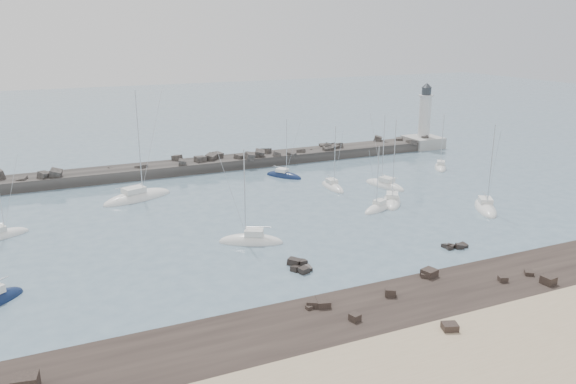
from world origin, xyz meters
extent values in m
plane|color=slate|center=(0.00, 0.00, 0.00)|extent=(400.00, 400.00, 0.00)
cube|color=tan|center=(0.00, -32.00, 0.00)|extent=(140.00, 14.00, 1.00)
cube|color=black|center=(0.00, -22.00, 0.00)|extent=(140.00, 12.00, 0.70)
cube|color=black|center=(12.20, -21.10, 0.62)|extent=(1.03, 0.97, 0.53)
cube|color=black|center=(-7.75, -17.89, 0.64)|extent=(1.72, 1.67, 0.58)
cube|color=black|center=(-6.94, -18.17, 0.66)|extent=(1.58, 1.82, 0.61)
cube|color=black|center=(-5.68, -21.80, 0.66)|extent=(1.01, 1.04, 0.63)
cube|color=black|center=(0.74, -26.73, 0.72)|extent=(1.57, 1.44, 0.75)
cube|color=black|center=(15.96, -23.42, 0.76)|extent=(1.31, 1.37, 0.83)
cube|color=black|center=(15.96, -20.94, 0.55)|extent=(1.33, 1.37, 0.40)
cube|color=black|center=(5.58, -17.02, 0.56)|extent=(1.10, 1.10, 0.42)
cube|color=black|center=(16.52, -22.92, 0.66)|extent=(1.24, 1.20, 0.61)
cube|color=black|center=(-8.45, -18.27, 0.51)|extent=(0.58, 0.60, 0.32)
cube|color=black|center=(-32.22, -20.75, 0.93)|extent=(1.97, 1.70, 1.16)
cube|color=black|center=(6.11, -17.03, 0.73)|extent=(1.74, 1.67, 0.77)
cube|color=black|center=(-0.11, -19.09, 0.73)|extent=(1.32, 1.27, 0.76)
cube|color=black|center=(-4.25, -7.79, 0.12)|extent=(1.01, 1.01, 0.67)
cube|color=black|center=(-5.15, -10.28, 0.17)|extent=(1.21, 1.19, 0.97)
cube|color=black|center=(-5.70, -9.33, 0.18)|extent=(1.30, 1.30, 0.85)
cube|color=black|center=(-5.07, -7.65, 0.04)|extent=(2.01, 1.88, 1.35)
cube|color=black|center=(-4.57, -9.80, -0.06)|extent=(1.24, 1.11, 1.30)
cube|color=black|center=(-4.29, -8.16, 0.09)|extent=(0.98, 0.94, 0.87)
cube|color=black|center=(13.42, -11.38, 0.07)|extent=(0.82, 0.79, 0.73)
cube|color=black|center=(13.88, -11.07, 0.12)|extent=(1.19, 1.20, 0.62)
cube|color=black|center=(15.40, -11.38, -0.04)|extent=(1.25, 1.11, 1.10)
cube|color=black|center=(13.52, -10.75, 0.06)|extent=(1.03, 1.18, 1.04)
cube|color=black|center=(14.74, -11.62, 0.21)|extent=(1.18, 1.05, 0.79)
cube|color=#2F2C29|center=(-7.50, 38.00, 0.20)|extent=(115.00, 6.00, 3.20)
cube|color=#2F2C29|center=(-1.03, 37.61, 2.06)|extent=(2.54, 2.75, 2.07)
cube|color=#2F2C29|center=(19.66, 38.43, 1.53)|extent=(1.20, 1.01, 1.06)
cube|color=#2F2C29|center=(24.84, 37.36, 2.08)|extent=(1.61, 1.70, 1.29)
cube|color=#2F2C29|center=(-29.42, 36.35, 2.16)|extent=(2.31, 2.18, 1.72)
cube|color=#2F2C29|center=(-6.78, 35.88, 2.10)|extent=(1.70, 1.77, 1.69)
cube|color=#2F2C29|center=(8.14, 36.49, 2.37)|extent=(2.24, 2.35, 1.98)
cube|color=#2F2C29|center=(46.76, 37.20, 2.04)|extent=(2.11, 2.09, 2.18)
cube|color=#2F2C29|center=(25.30, 37.77, 1.90)|extent=(1.38, 1.40, 1.16)
cube|color=#2F2C29|center=(37.79, 38.28, 1.56)|extent=(1.46, 1.43, 1.00)
cube|color=#2F2C29|center=(7.24, 36.58, 1.86)|extent=(1.90, 1.61, 1.40)
cube|color=#2F2C29|center=(10.44, 38.95, 1.91)|extent=(2.41, 2.57, 1.97)
cube|color=#2F2C29|center=(14.30, 35.57, 1.73)|extent=(1.83, 2.05, 1.46)
cube|color=#2F2C29|center=(25.89, 37.57, 2.20)|extent=(1.51, 1.48, 1.33)
cube|color=#2F2C29|center=(36.91, 40.45, 2.21)|extent=(2.52, 2.49, 1.53)
cube|color=#2F2C29|center=(4.20, 36.79, 1.83)|extent=(2.44, 2.26, 1.70)
cube|color=#2F2C29|center=(24.48, 39.68, 1.94)|extent=(1.89, 1.86, 1.57)
cube|color=#2F2C29|center=(-32.65, 36.64, 1.60)|extent=(2.05, 1.99, 1.47)
cube|color=#2F2C29|center=(42.20, 35.70, 1.77)|extent=(1.89, 2.13, 1.72)
cube|color=#2F2C29|center=(0.56, 38.78, 2.12)|extent=(2.41, 2.32, 1.74)
cube|color=#2F2C29|center=(17.00, 36.90, 1.69)|extent=(2.14, 2.32, 1.76)
cube|color=#2F2C29|center=(5.76, 35.52, 2.24)|extent=(1.70, 1.92, 1.90)
cube|color=#2F2C29|center=(41.38, 39.01, 1.72)|extent=(2.27, 2.05, 1.69)
cube|color=#2F2C29|center=(23.42, 40.14, 1.65)|extent=(1.67, 1.86, 1.31)
cube|color=#2F2C29|center=(-18.51, 38.97, 1.53)|extent=(1.52, 1.51, 0.95)
cube|color=#2F2C29|center=(-27.61, 36.22, 2.27)|extent=(2.36, 2.26, 2.24)
cube|color=#2F2C29|center=(-3.18, 37.11, 2.21)|extent=(2.17, 1.99, 1.24)
cube|color=#2F2C29|center=(0.99, 39.53, 1.91)|extent=(1.59, 1.37, 1.14)
cube|color=#2F2C29|center=(11.37, 36.01, 1.84)|extent=(2.07, 1.94, 1.81)
cube|color=#2F2C29|center=(22.71, 36.84, 2.25)|extent=(1.63, 1.73, 1.66)
cube|color=#2F2C29|center=(22.32, 36.25, 1.99)|extent=(1.53, 1.38, 1.22)
cube|color=#2F2C29|center=(23.13, 36.77, 2.10)|extent=(2.53, 2.60, 1.65)
cube|color=#2F2C29|center=(-6.78, 39.89, 2.07)|extent=(2.06, 2.22, 1.58)
cube|color=#2F2C29|center=(46.15, 38.29, 1.68)|extent=(1.70, 1.88, 1.29)
cube|color=#2F2C29|center=(24.86, 39.01, 1.77)|extent=(1.74, 1.99, 1.95)
cube|color=#2F2C29|center=(-13.77, 37.02, 1.62)|extent=(2.41, 2.55, 1.64)
cube|color=#9F9E9A|center=(47.00, 38.00, 0.80)|extent=(7.00, 7.00, 3.00)
cylinder|color=silver|center=(47.00, 38.00, 6.80)|extent=(2.50, 2.50, 9.00)
cylinder|color=silver|center=(47.00, 38.00, 11.23)|extent=(3.20, 3.20, 0.25)
cylinder|color=#303439|center=(47.00, 38.00, 12.10)|extent=(2.00, 2.00, 1.60)
cone|color=#303439|center=(47.00, 38.00, 13.40)|extent=(2.20, 2.20, 1.00)
ellipsoid|color=white|center=(-35.16, 14.79, 0.05)|extent=(7.17, 4.53, 1.88)
ellipsoid|color=white|center=(-16.68, 24.29, 0.05)|extent=(11.80, 7.12, 2.66)
cube|color=white|center=(-17.21, 24.10, 1.58)|extent=(3.74, 3.21, 0.79)
cylinder|color=silver|center=(-15.83, 24.59, 8.80)|extent=(0.14, 0.14, 15.23)
cylinder|color=silver|center=(-17.96, 23.83, 2.31)|extent=(4.29, 1.64, 0.11)
ellipsoid|color=white|center=(-7.23, 0.25, 0.05)|extent=(8.14, 5.76, 2.20)
cube|color=white|center=(-6.88, 0.07, 1.37)|extent=(2.69, 2.42, 0.76)
cylinder|color=silver|center=(-7.79, 0.53, 6.31)|extent=(0.13, 0.13, 10.65)
cylinder|color=silver|center=(-6.38, -0.18, 2.07)|extent=(2.86, 1.53, 0.11)
ellipsoid|color=white|center=(13.41, 17.43, 0.05)|extent=(2.51, 7.10, 1.86)
cube|color=white|center=(13.43, 17.78, 1.15)|extent=(1.51, 2.03, 0.62)
cylinder|color=silver|center=(13.39, 16.87, 5.57)|extent=(0.11, 0.11, 9.45)
cylinder|color=silver|center=(13.46, 18.27, 1.73)|extent=(0.23, 2.80, 0.09)
ellipsoid|color=white|center=(17.88, 7.03, 0.05)|extent=(6.91, 8.42, 2.08)
cube|color=white|center=(17.64, 6.68, 1.25)|extent=(2.73, 2.90, 0.64)
cylinder|color=silver|center=(18.26, 7.58, 6.62)|extent=(0.11, 0.11, 11.37)
cylinder|color=silver|center=(17.31, 6.19, 1.85)|extent=(1.98, 2.83, 0.09)
ellipsoid|color=#101F45|center=(9.06, 27.29, 0.05)|extent=(5.73, 6.99, 1.83)
cube|color=white|center=(8.86, 27.58, 1.13)|extent=(2.27, 2.41, 0.60)
cylinder|color=silver|center=(9.37, 26.83, 5.55)|extent=(0.10, 0.10, 9.43)
cylinder|color=silver|center=(8.59, 27.98, 1.69)|extent=(1.65, 2.36, 0.09)
ellipsoid|color=white|center=(14.07, 4.89, 0.05)|extent=(6.61, 4.45, 1.76)
cube|color=white|center=(14.36, 5.03, 1.10)|extent=(2.15, 1.91, 0.60)
cylinder|color=silver|center=(13.61, 4.68, 5.10)|extent=(0.10, 0.10, 8.59)
cylinder|color=silver|center=(14.76, 5.21, 1.66)|extent=(2.35, 1.14, 0.09)
ellipsoid|color=white|center=(21.69, 14.72, 0.05)|extent=(4.51, 8.44, 2.12)
cube|color=white|center=(21.79, 14.33, 1.30)|extent=(2.16, 2.60, 0.69)
cylinder|color=silver|center=(21.52, 15.34, 6.40)|extent=(0.12, 0.12, 10.89)
cylinder|color=silver|center=(21.94, 13.79, 1.94)|extent=(0.93, 3.14, 0.10)
ellipsoid|color=white|center=(28.18, -1.45, 0.05)|extent=(6.68, 8.65, 2.15)
cube|color=white|center=(28.40, -1.09, 1.30)|extent=(2.71, 2.93, 0.68)
cylinder|color=silver|center=(27.82, -2.03, 6.71)|extent=(0.12, 0.12, 11.50)
cylinder|color=silver|center=(28.71, -0.58, 1.93)|extent=(1.85, 2.96, 0.10)
ellipsoid|color=white|center=(38.19, 21.04, 0.05)|extent=(5.62, 6.63, 1.85)
cube|color=white|center=(37.99, 20.77, 1.16)|extent=(2.19, 2.31, 0.63)
cylinder|color=silver|center=(38.51, 21.47, 5.36)|extent=(0.11, 0.11, 9.04)
cylinder|color=silver|center=(37.72, 20.39, 1.74)|extent=(1.65, 2.22, 0.09)
camera|label=1|loc=(-29.24, -59.88, 25.32)|focal=35.00mm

